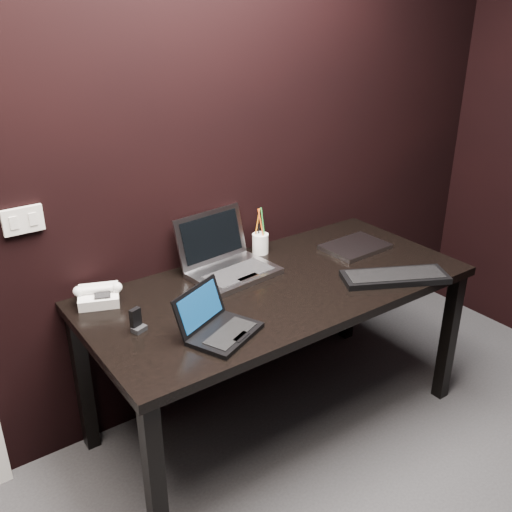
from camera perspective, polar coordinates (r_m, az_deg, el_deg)
wall_back at (r=2.47m, az=-8.96°, el=10.52°), size 4.00×0.00×4.00m
wall_switch at (r=2.31m, az=-22.29°, el=3.32°), size 0.15×0.02×0.10m
desk at (r=2.53m, az=2.23°, el=-4.35°), size 1.70×0.80×0.74m
netbook at (r=2.13m, az=-3.81°, el=-6.98°), size 0.33×0.32×0.17m
silver_laptop at (r=2.58m, az=-2.82°, el=-0.68°), size 0.40×0.37×0.26m
ext_keyboard at (r=2.60m, az=13.72°, el=-2.03°), size 0.49×0.35×0.03m
closed_laptop at (r=2.88m, az=9.90°, el=0.92°), size 0.32×0.23×0.02m
desk_phone at (r=2.41m, az=-15.46°, el=-3.82°), size 0.20×0.20×0.10m
mobile_phone at (r=2.19m, az=-11.83°, el=-6.53°), size 0.06×0.06×0.09m
pen_cup at (r=2.77m, az=0.43°, el=1.35°), size 0.09×0.09×0.23m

